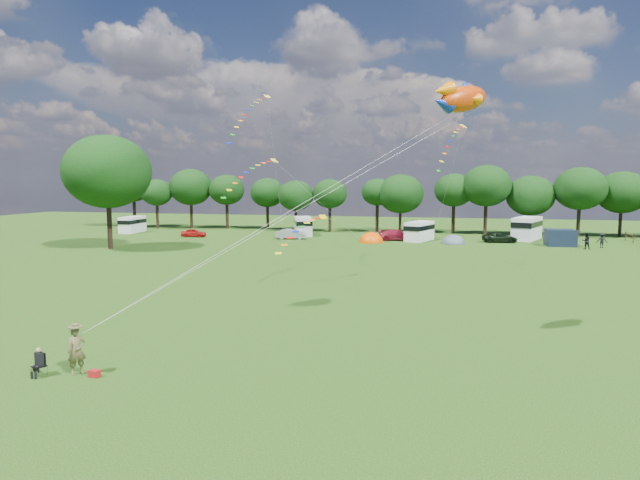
% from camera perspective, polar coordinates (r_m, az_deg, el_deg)
% --- Properties ---
extents(ground_plane, '(180.00, 180.00, 0.00)m').
position_cam_1_polar(ground_plane, '(29.62, -3.54, -9.42)').
color(ground_plane, black).
rests_on(ground_plane, ground).
extents(tree_line, '(102.98, 10.98, 10.27)m').
position_cam_1_polar(tree_line, '(82.36, 11.07, 5.11)').
color(tree_line, black).
rests_on(tree_line, ground).
extents(big_tree, '(10.00, 10.00, 13.28)m').
position_cam_1_polar(big_tree, '(67.19, -21.75, 6.78)').
color(big_tree, black).
rests_on(big_tree, ground).
extents(car_a, '(3.79, 2.15, 1.19)m').
position_cam_1_polar(car_a, '(77.94, -13.32, 0.75)').
color(car_a, '#B71511').
rests_on(car_a, ground).
extents(car_b, '(4.18, 2.26, 1.40)m').
position_cam_1_polar(car_b, '(73.29, -3.09, 0.64)').
color(car_b, gray).
rests_on(car_b, ground).
extents(car_c, '(5.18, 2.89, 1.47)m').
position_cam_1_polar(car_c, '(72.34, 8.21, 0.54)').
color(car_c, maroon).
rests_on(car_c, ground).
extents(car_d, '(4.76, 2.67, 1.23)m').
position_cam_1_polar(car_d, '(73.13, 18.64, 0.23)').
color(car_d, black).
rests_on(car_d, ground).
extents(campervan_a, '(2.46, 5.14, 2.46)m').
position_cam_1_polar(campervan_a, '(87.31, -19.37, 1.63)').
color(campervan_a, white).
rests_on(campervan_a, ground).
extents(campervan_b, '(3.98, 5.91, 2.67)m').
position_cam_1_polar(campervan_b, '(78.36, -1.82, 1.56)').
color(campervan_b, silver).
rests_on(campervan_b, ground).
extents(campervan_c, '(3.93, 5.64, 2.55)m').
position_cam_1_polar(campervan_c, '(72.38, 10.56, 1.00)').
color(campervan_c, white).
rests_on(campervan_c, ground).
extents(campervan_d, '(4.81, 6.79, 3.06)m').
position_cam_1_polar(campervan_d, '(77.66, 21.20, 1.24)').
color(campervan_d, white).
rests_on(campervan_d, ground).
extents(tent_orange, '(3.30, 3.62, 2.58)m').
position_cam_1_polar(tent_orange, '(69.94, 5.48, -0.22)').
color(tent_orange, '#F14C00').
rests_on(tent_orange, ground).
extents(tent_greyblue, '(3.05, 3.34, 2.27)m').
position_cam_1_polar(tent_greyblue, '(70.12, 14.05, -0.36)').
color(tent_greyblue, '#475766').
rests_on(tent_greyblue, ground).
extents(awning_navy, '(3.47, 2.92, 2.04)m').
position_cam_1_polar(awning_navy, '(71.89, 24.25, 0.22)').
color(awning_navy, black).
rests_on(awning_navy, ground).
extents(kite_flyer, '(0.85, 0.86, 2.00)m').
position_cam_1_polar(kite_flyer, '(24.89, -24.53, -10.69)').
color(kite_flyer, brown).
rests_on(kite_flyer, ground).
extents(camp_chair, '(0.63, 0.65, 1.21)m').
position_cam_1_polar(camp_chair, '(25.42, -27.74, -11.17)').
color(camp_chair, '#99999E').
rests_on(camp_chair, ground).
extents(kite_bag, '(0.44, 0.31, 0.30)m').
position_cam_1_polar(kite_bag, '(24.50, -22.93, -12.99)').
color(kite_bag, '#A81518').
rests_on(kite_bag, ground).
extents(fish_kite, '(3.21, 3.19, 1.92)m').
position_cam_1_polar(fish_kite, '(27.74, 14.66, 14.40)').
color(fish_kite, '#C63705').
rests_on(fish_kite, ground).
extents(streamer_kite_a, '(3.35, 5.64, 5.78)m').
position_cam_1_polar(streamer_kite_a, '(60.85, -7.34, 13.51)').
color(streamer_kite_a, '#FFFC33').
rests_on(streamer_kite_a, ground).
extents(streamer_kite_b, '(4.26, 4.77, 3.82)m').
position_cam_1_polar(streamer_kite_b, '(51.68, -7.10, 7.27)').
color(streamer_kite_b, yellow).
rests_on(streamer_kite_b, ground).
extents(streamer_kite_c, '(3.16, 4.90, 2.79)m').
position_cam_1_polar(streamer_kite_c, '(42.80, -1.57, 1.34)').
color(streamer_kite_c, '#EABA02').
rests_on(streamer_kite_c, ground).
extents(walker_a, '(0.99, 0.67, 1.94)m').
position_cam_1_polar(walker_a, '(69.85, 26.51, -0.09)').
color(walker_a, black).
rests_on(walker_a, ground).
extents(walker_b, '(1.23, 0.69, 1.81)m').
position_cam_1_polar(walker_b, '(72.02, 27.85, -0.03)').
color(walker_b, black).
rests_on(walker_b, ground).
extents(streamer_kite_d, '(2.62, 5.13, 4.29)m').
position_cam_1_polar(streamer_kite_d, '(48.62, 14.05, 10.37)').
color(streamer_kite_d, yellow).
rests_on(streamer_kite_d, ground).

